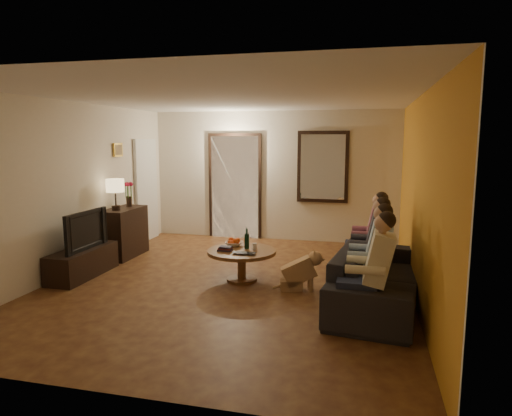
% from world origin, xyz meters
% --- Properties ---
extents(floor, '(5.00, 6.00, 0.01)m').
position_xyz_m(floor, '(0.00, 0.00, 0.00)').
color(floor, '#471F13').
rests_on(floor, ground).
extents(ceiling, '(5.00, 6.00, 0.01)m').
position_xyz_m(ceiling, '(0.00, 0.00, 2.60)').
color(ceiling, white).
rests_on(ceiling, back_wall).
extents(back_wall, '(5.00, 0.02, 2.60)m').
position_xyz_m(back_wall, '(0.00, 3.00, 1.30)').
color(back_wall, beige).
rests_on(back_wall, floor).
extents(front_wall, '(5.00, 0.02, 2.60)m').
position_xyz_m(front_wall, '(0.00, -3.00, 1.30)').
color(front_wall, beige).
rests_on(front_wall, floor).
extents(left_wall, '(0.02, 6.00, 2.60)m').
position_xyz_m(left_wall, '(-2.50, 0.00, 1.30)').
color(left_wall, beige).
rests_on(left_wall, floor).
extents(right_wall, '(0.02, 6.00, 2.60)m').
position_xyz_m(right_wall, '(2.50, 0.00, 1.30)').
color(right_wall, beige).
rests_on(right_wall, floor).
extents(orange_accent, '(0.01, 6.00, 2.60)m').
position_xyz_m(orange_accent, '(2.49, 0.00, 1.30)').
color(orange_accent, gold).
rests_on(orange_accent, right_wall).
extents(kitchen_doorway, '(1.00, 0.06, 2.10)m').
position_xyz_m(kitchen_doorway, '(-0.80, 2.98, 1.05)').
color(kitchen_doorway, '#FFE0A5').
rests_on(kitchen_doorway, floor).
extents(door_trim, '(1.12, 0.04, 2.22)m').
position_xyz_m(door_trim, '(-0.80, 2.97, 1.05)').
color(door_trim, black).
rests_on(door_trim, floor).
extents(fridge_glimpse, '(0.45, 0.03, 1.70)m').
position_xyz_m(fridge_glimpse, '(-0.55, 2.98, 0.90)').
color(fridge_glimpse, silver).
rests_on(fridge_glimpse, floor).
extents(mirror_frame, '(1.00, 0.05, 1.40)m').
position_xyz_m(mirror_frame, '(1.00, 2.96, 1.50)').
color(mirror_frame, black).
rests_on(mirror_frame, back_wall).
extents(mirror_glass, '(0.86, 0.02, 1.26)m').
position_xyz_m(mirror_glass, '(1.00, 2.93, 1.50)').
color(mirror_glass, white).
rests_on(mirror_glass, back_wall).
extents(white_door, '(0.06, 0.85, 2.04)m').
position_xyz_m(white_door, '(-2.46, 2.30, 1.02)').
color(white_door, white).
rests_on(white_door, floor).
extents(framed_art, '(0.03, 0.28, 0.24)m').
position_xyz_m(framed_art, '(-2.47, 1.30, 1.85)').
color(framed_art, '#B28C33').
rests_on(framed_art, left_wall).
extents(art_canvas, '(0.01, 0.22, 0.18)m').
position_xyz_m(art_canvas, '(-2.46, 1.30, 1.85)').
color(art_canvas, brown).
rests_on(art_canvas, left_wall).
extents(dresser, '(0.45, 0.96, 0.85)m').
position_xyz_m(dresser, '(-2.25, 1.00, 0.42)').
color(dresser, black).
rests_on(dresser, floor).
extents(table_lamp, '(0.30, 0.30, 0.54)m').
position_xyz_m(table_lamp, '(-2.25, 0.78, 1.12)').
color(table_lamp, beige).
rests_on(table_lamp, dresser).
extents(flower_vase, '(0.14, 0.14, 0.44)m').
position_xyz_m(flower_vase, '(-2.25, 1.22, 1.07)').
color(flower_vase, '#A81231').
rests_on(flower_vase, dresser).
extents(tv_stand, '(0.45, 1.26, 0.42)m').
position_xyz_m(tv_stand, '(-2.25, -0.22, 0.21)').
color(tv_stand, black).
rests_on(tv_stand, floor).
extents(tv, '(1.00, 0.13, 0.57)m').
position_xyz_m(tv, '(-2.25, -0.22, 0.71)').
color(tv, black).
rests_on(tv, tv_stand).
extents(sofa, '(2.52, 1.27, 0.70)m').
position_xyz_m(sofa, '(2.04, -0.33, 0.35)').
color(sofa, black).
rests_on(sofa, floor).
extents(person_a, '(0.60, 0.40, 1.20)m').
position_xyz_m(person_a, '(1.94, -1.23, 0.60)').
color(person_a, tan).
rests_on(person_a, sofa).
extents(person_b, '(0.60, 0.40, 1.20)m').
position_xyz_m(person_b, '(1.94, -0.63, 0.60)').
color(person_b, tan).
rests_on(person_b, sofa).
extents(person_c, '(0.60, 0.40, 1.20)m').
position_xyz_m(person_c, '(1.94, -0.03, 0.60)').
color(person_c, tan).
rests_on(person_c, sofa).
extents(person_d, '(0.60, 0.40, 1.20)m').
position_xyz_m(person_d, '(1.94, 0.57, 0.60)').
color(person_d, tan).
rests_on(person_d, sofa).
extents(dog, '(0.60, 0.38, 0.56)m').
position_xyz_m(dog, '(0.99, -0.08, 0.28)').
color(dog, '#A07249').
rests_on(dog, floor).
extents(coffee_table, '(1.13, 1.13, 0.45)m').
position_xyz_m(coffee_table, '(0.12, 0.15, 0.23)').
color(coffee_table, brown).
rests_on(coffee_table, floor).
extents(bowl, '(0.26, 0.26, 0.06)m').
position_xyz_m(bowl, '(-0.06, 0.37, 0.48)').
color(bowl, white).
rests_on(bowl, coffee_table).
extents(oranges, '(0.20, 0.20, 0.08)m').
position_xyz_m(oranges, '(-0.06, 0.37, 0.55)').
color(oranges, '#E44A13').
rests_on(oranges, bowl).
extents(wine_bottle, '(0.07, 0.07, 0.31)m').
position_xyz_m(wine_bottle, '(0.17, 0.25, 0.60)').
color(wine_bottle, black).
rests_on(wine_bottle, coffee_table).
extents(wine_glass, '(0.06, 0.06, 0.10)m').
position_xyz_m(wine_glass, '(0.30, 0.20, 0.50)').
color(wine_glass, silver).
rests_on(wine_glass, coffee_table).
extents(book_stack, '(0.20, 0.15, 0.07)m').
position_xyz_m(book_stack, '(-0.10, 0.05, 0.48)').
color(book_stack, black).
rests_on(book_stack, coffee_table).
extents(laptop, '(0.34, 0.23, 0.03)m').
position_xyz_m(laptop, '(0.22, -0.13, 0.46)').
color(laptop, black).
rests_on(laptop, coffee_table).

